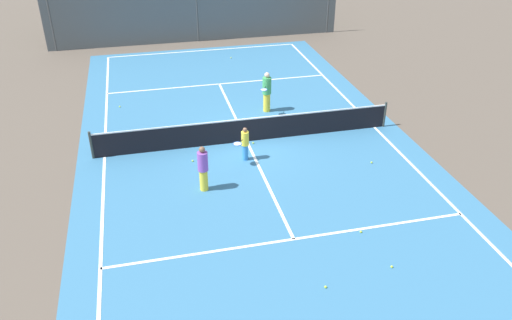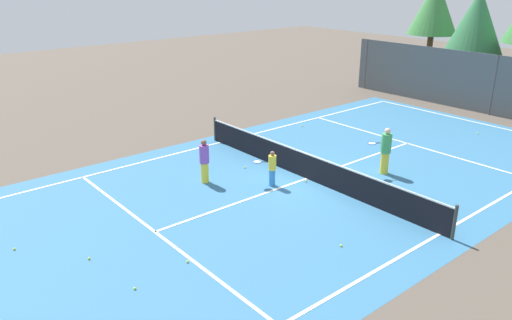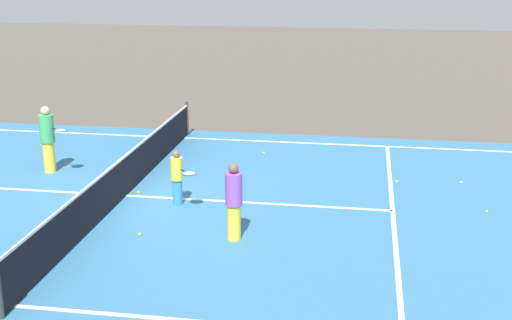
{
  "view_description": "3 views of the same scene",
  "coord_description": "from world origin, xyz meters",
  "px_view_note": "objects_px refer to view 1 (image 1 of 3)",
  "views": [
    {
      "loc": [
        -3.85,
        -17.79,
        9.51
      ],
      "look_at": [
        -0.34,
        -3.04,
        0.87
      ],
      "focal_mm": 36.13,
      "sensor_mm": 36.0,
      "label": 1
    },
    {
      "loc": [
        12.0,
        -12.47,
        7.25
      ],
      "look_at": [
        -0.48,
        -2.08,
        1.11
      ],
      "focal_mm": 34.97,
      "sensor_mm": 36.0,
      "label": 2
    },
    {
      "loc": [
        -14.92,
        -5.64,
        5.66
      ],
      "look_at": [
        -0.57,
        -3.31,
        1.25
      ],
      "focal_mm": 47.79,
      "sensor_mm": 36.0,
      "label": 3
    }
  ],
  "objects_px": {
    "tennis_ball_0": "(120,107)",
    "tennis_ball_8": "(361,232)",
    "player_0": "(267,92)",
    "tennis_ball_7": "(193,161)",
    "player_2": "(245,143)",
    "tennis_ball_5": "(392,267)",
    "tennis_ball_3": "(326,287)",
    "tennis_ball_2": "(253,143)",
    "tennis_ball_6": "(231,58)",
    "player_1": "(203,168)",
    "tennis_ball_4": "(372,162)"
  },
  "relations": [
    {
      "from": "player_1",
      "to": "tennis_ball_8",
      "type": "bearing_deg",
      "value": -39.28
    },
    {
      "from": "tennis_ball_6",
      "to": "tennis_ball_2",
      "type": "bearing_deg",
      "value": -96.18
    },
    {
      "from": "player_0",
      "to": "tennis_ball_8",
      "type": "bearing_deg",
      "value": -86.6
    },
    {
      "from": "tennis_ball_4",
      "to": "tennis_ball_0",
      "type": "bearing_deg",
      "value": 140.7
    },
    {
      "from": "tennis_ball_0",
      "to": "tennis_ball_6",
      "type": "xyz_separation_m",
      "value": [
        6.25,
        5.61,
        0.0
      ]
    },
    {
      "from": "player_1",
      "to": "tennis_ball_3",
      "type": "xyz_separation_m",
      "value": [
        2.38,
        -5.4,
        -0.81
      ]
    },
    {
      "from": "tennis_ball_2",
      "to": "tennis_ball_4",
      "type": "distance_m",
      "value": 4.65
    },
    {
      "from": "tennis_ball_7",
      "to": "tennis_ball_8",
      "type": "xyz_separation_m",
      "value": [
        4.35,
        -5.43,
        0.0
      ]
    },
    {
      "from": "player_0",
      "to": "tennis_ball_6",
      "type": "height_order",
      "value": "player_0"
    },
    {
      "from": "tennis_ball_3",
      "to": "tennis_ball_6",
      "type": "bearing_deg",
      "value": 86.57
    },
    {
      "from": "tennis_ball_2",
      "to": "tennis_ball_5",
      "type": "xyz_separation_m",
      "value": [
        2.04,
        -7.94,
        0.0
      ]
    },
    {
      "from": "tennis_ball_0",
      "to": "tennis_ball_4",
      "type": "xyz_separation_m",
      "value": [
        9.02,
        -7.38,
        0.0
      ]
    },
    {
      "from": "player_0",
      "to": "player_2",
      "type": "distance_m",
      "value": 4.51
    },
    {
      "from": "player_2",
      "to": "tennis_ball_5",
      "type": "relative_size",
      "value": 19.91
    },
    {
      "from": "tennis_ball_5",
      "to": "tennis_ball_6",
      "type": "relative_size",
      "value": 1.0
    },
    {
      "from": "tennis_ball_8",
      "to": "player_0",
      "type": "bearing_deg",
      "value": 93.4
    },
    {
      "from": "tennis_ball_0",
      "to": "tennis_ball_5",
      "type": "bearing_deg",
      "value": -60.82
    },
    {
      "from": "tennis_ball_0",
      "to": "tennis_ball_7",
      "type": "height_order",
      "value": "same"
    },
    {
      "from": "tennis_ball_5",
      "to": "tennis_ball_7",
      "type": "xyz_separation_m",
      "value": [
        -4.55,
        7.07,
        0.0
      ]
    },
    {
      "from": "tennis_ball_0",
      "to": "tennis_ball_8",
      "type": "distance_m",
      "value": 13.15
    },
    {
      "from": "tennis_ball_0",
      "to": "tennis_ball_2",
      "type": "bearing_deg",
      "value": -43.56
    },
    {
      "from": "tennis_ball_2",
      "to": "tennis_ball_6",
      "type": "distance_m",
      "value": 10.53
    },
    {
      "from": "player_1",
      "to": "player_0",
      "type": "bearing_deg",
      "value": 57.58
    },
    {
      "from": "player_1",
      "to": "tennis_ball_3",
      "type": "distance_m",
      "value": 5.96
    },
    {
      "from": "tennis_ball_4",
      "to": "tennis_ball_5",
      "type": "bearing_deg",
      "value": -109.04
    },
    {
      "from": "tennis_ball_3",
      "to": "tennis_ball_7",
      "type": "height_order",
      "value": "same"
    },
    {
      "from": "player_2",
      "to": "tennis_ball_4",
      "type": "distance_m",
      "value": 4.74
    },
    {
      "from": "tennis_ball_3",
      "to": "tennis_ball_7",
      "type": "xyz_separation_m",
      "value": [
        -2.52,
        7.38,
        0.0
      ]
    },
    {
      "from": "player_0",
      "to": "tennis_ball_6",
      "type": "bearing_deg",
      "value": 91.2
    },
    {
      "from": "tennis_ball_0",
      "to": "tennis_ball_8",
      "type": "xyz_separation_m",
      "value": [
        6.95,
        -11.16,
        0.0
      ]
    },
    {
      "from": "tennis_ball_5",
      "to": "player_2",
      "type": "bearing_deg",
      "value": 111.23
    },
    {
      "from": "player_0",
      "to": "tennis_ball_6",
      "type": "xyz_separation_m",
      "value": [
        -0.16,
        7.56,
        -0.9
      ]
    },
    {
      "from": "tennis_ball_0",
      "to": "tennis_ball_4",
      "type": "height_order",
      "value": "same"
    },
    {
      "from": "tennis_ball_2",
      "to": "tennis_ball_8",
      "type": "bearing_deg",
      "value": -73.73
    },
    {
      "from": "tennis_ball_0",
      "to": "player_2",
      "type": "bearing_deg",
      "value": -53.18
    },
    {
      "from": "player_1",
      "to": "player_2",
      "type": "height_order",
      "value": "player_1"
    },
    {
      "from": "tennis_ball_0",
      "to": "player_0",
      "type": "bearing_deg",
      "value": -16.94
    },
    {
      "from": "tennis_ball_2",
      "to": "tennis_ball_6",
      "type": "bearing_deg",
      "value": 83.82
    },
    {
      "from": "tennis_ball_4",
      "to": "tennis_ball_6",
      "type": "relative_size",
      "value": 1.0
    },
    {
      "from": "tennis_ball_6",
      "to": "tennis_ball_8",
      "type": "height_order",
      "value": "same"
    },
    {
      "from": "player_0",
      "to": "tennis_ball_7",
      "type": "relative_size",
      "value": 27.45
    },
    {
      "from": "tennis_ball_3",
      "to": "tennis_ball_8",
      "type": "height_order",
      "value": "same"
    },
    {
      "from": "tennis_ball_2",
      "to": "tennis_ball_4",
      "type": "relative_size",
      "value": 1.0
    },
    {
      "from": "tennis_ball_5",
      "to": "tennis_ball_0",
      "type": "bearing_deg",
      "value": 119.18
    },
    {
      "from": "tennis_ball_0",
      "to": "tennis_ball_7",
      "type": "distance_m",
      "value": 6.29
    },
    {
      "from": "tennis_ball_4",
      "to": "tennis_ball_7",
      "type": "bearing_deg",
      "value": 165.59
    },
    {
      "from": "tennis_ball_0",
      "to": "tennis_ball_4",
      "type": "distance_m",
      "value": 11.65
    },
    {
      "from": "player_2",
      "to": "tennis_ball_6",
      "type": "relative_size",
      "value": 19.91
    },
    {
      "from": "player_2",
      "to": "tennis_ball_5",
      "type": "distance_m",
      "value": 7.28
    },
    {
      "from": "tennis_ball_0",
      "to": "tennis_ball_4",
      "type": "bearing_deg",
      "value": -39.3
    }
  ]
}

